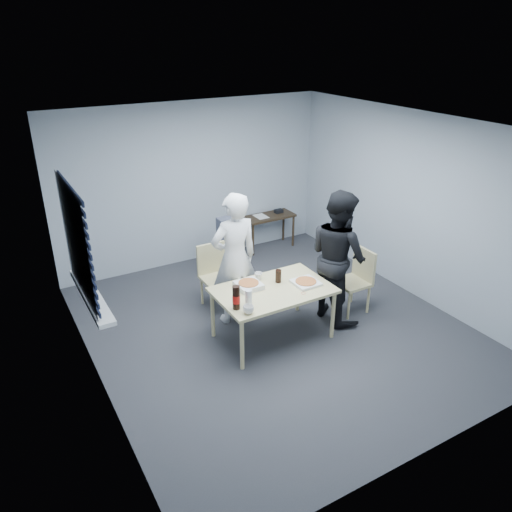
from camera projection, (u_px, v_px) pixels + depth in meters
room at (80, 250)px, 5.27m from camera, size 5.00×5.00×5.00m
dining_table at (273, 293)px, 6.10m from camera, size 1.41×0.89×0.69m
chair_far at (215, 271)px, 6.91m from camera, size 0.42×0.42×0.89m
chair_right at (357, 276)px, 6.77m from camera, size 0.42×0.42×0.89m
person_white at (234, 259)px, 6.39m from camera, size 0.65×0.42×1.77m
person_black at (338, 256)px, 6.47m from camera, size 0.47×0.86×1.77m
side_table at (269, 220)px, 8.72m from camera, size 0.90×0.40×0.60m
stool at (229, 253)px, 7.72m from camera, size 0.37×0.37×0.52m
backpack at (229, 233)px, 7.57m from camera, size 0.34×0.25×0.47m
pizza_box_a at (249, 285)px, 6.09m from camera, size 0.29×0.29×0.07m
pizza_box_b at (306, 282)px, 6.18m from camera, size 0.31×0.31×0.04m
mug_a at (248, 310)px, 5.54m from camera, size 0.17×0.17×0.10m
mug_b at (258, 276)px, 6.28m from camera, size 0.10×0.10×0.09m
cola_glass at (278, 276)px, 6.20m from camera, size 0.09×0.09×0.17m
soda_bottle at (236, 298)px, 5.59m from camera, size 0.09×0.09×0.29m
plastic_cups at (249, 298)px, 5.68m from camera, size 0.10×0.10×0.19m
rubber_band at (303, 293)px, 5.97m from camera, size 0.07×0.07×0.00m
papers at (261, 216)px, 8.63m from camera, size 0.26×0.31×0.00m
black_box at (279, 211)px, 8.80m from camera, size 0.17×0.14×0.06m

